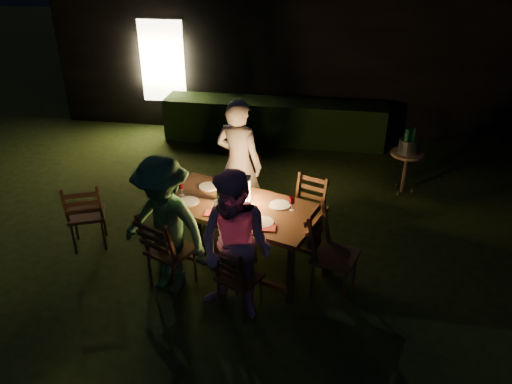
% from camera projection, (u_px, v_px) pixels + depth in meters
% --- Properties ---
extents(garden_envelope, '(40.00, 40.00, 3.20)m').
position_uv_depth(garden_envelope, '(310.00, 35.00, 11.08)').
color(garden_envelope, black).
rests_on(garden_envelope, ground).
extents(dining_table, '(2.15, 1.54, 0.81)m').
position_uv_depth(dining_table, '(238.00, 211.00, 5.94)').
color(dining_table, '#452B17').
rests_on(dining_table, ground).
extents(chair_near_left, '(0.62, 0.64, 1.03)m').
position_uv_depth(chair_near_left, '(171.00, 262.00, 5.73)').
color(chair_near_left, '#452B17').
rests_on(chair_near_left, ground).
extents(chair_near_right, '(0.56, 0.57, 0.92)m').
position_uv_depth(chair_near_right, '(239.00, 288.00, 5.37)').
color(chair_near_right, '#452B17').
rests_on(chair_near_right, ground).
extents(chair_far_left, '(0.57, 0.59, 1.04)m').
position_uv_depth(chair_far_left, '(238.00, 204.00, 6.93)').
color(chair_far_left, '#452B17').
rests_on(chair_far_left, ground).
extents(chair_far_right, '(0.55, 0.57, 0.94)m').
position_uv_depth(chair_far_right, '(304.00, 224.00, 6.52)').
color(chair_far_right, '#452B17').
rests_on(chair_far_right, ground).
extents(chair_end, '(0.63, 0.60, 1.06)m').
position_uv_depth(chair_end, '(333.00, 268.00, 5.63)').
color(chair_end, '#452B17').
rests_on(chair_end, ground).
extents(chair_spare, '(0.60, 0.62, 1.01)m').
position_uv_depth(chair_spare, '(88.00, 225.00, 6.45)').
color(chair_spare, '#452B17').
rests_on(chair_spare, ground).
extents(person_house_side, '(0.76, 0.62, 1.81)m').
position_uv_depth(person_house_side, '(239.00, 164.00, 6.69)').
color(person_house_side, '#BFADA3').
rests_on(person_house_side, ground).
extents(person_opp_right, '(0.98, 0.87, 1.68)m').
position_uv_depth(person_opp_right, '(236.00, 248.00, 5.07)').
color(person_opp_right, '#E09ACB').
rests_on(person_opp_right, ground).
extents(person_opp_left, '(1.21, 0.93, 1.65)m').
position_uv_depth(person_opp_left, '(164.00, 226.00, 5.45)').
color(person_opp_left, '#356B41').
rests_on(person_opp_left, ground).
extents(lantern, '(0.16, 0.16, 0.35)m').
position_uv_depth(lantern, '(243.00, 192.00, 5.85)').
color(lantern, white).
rests_on(lantern, dining_table).
extents(plate_far_left, '(0.25, 0.25, 0.01)m').
position_uv_depth(plate_far_left, '(209.00, 186.00, 6.30)').
color(plate_far_left, white).
rests_on(plate_far_left, dining_table).
extents(plate_near_left, '(0.25, 0.25, 0.01)m').
position_uv_depth(plate_near_left, '(189.00, 201.00, 5.96)').
color(plate_near_left, white).
rests_on(plate_near_left, dining_table).
extents(plate_far_right, '(0.25, 0.25, 0.01)m').
position_uv_depth(plate_far_right, '(280.00, 205.00, 5.89)').
color(plate_far_right, white).
rests_on(plate_far_right, dining_table).
extents(plate_near_right, '(0.25, 0.25, 0.01)m').
position_uv_depth(plate_near_right, '(263.00, 222.00, 5.54)').
color(plate_near_right, white).
rests_on(plate_near_right, dining_table).
extents(wineglass_a, '(0.06, 0.06, 0.18)m').
position_uv_depth(wineglass_a, '(228.00, 183.00, 6.21)').
color(wineglass_a, '#59070F').
rests_on(wineglass_a, dining_table).
extents(wineglass_b, '(0.06, 0.06, 0.18)m').
position_uv_depth(wineglass_b, '(181.00, 189.00, 6.07)').
color(wineglass_b, '#59070F').
rests_on(wineglass_b, dining_table).
extents(wineglass_c, '(0.06, 0.06, 0.18)m').
position_uv_depth(wineglass_c, '(248.00, 215.00, 5.52)').
color(wineglass_c, '#59070F').
rests_on(wineglass_c, dining_table).
extents(wineglass_d, '(0.06, 0.06, 0.18)m').
position_uv_depth(wineglass_d, '(292.00, 204.00, 5.75)').
color(wineglass_d, '#59070F').
rests_on(wineglass_d, dining_table).
extents(wineglass_e, '(0.06, 0.06, 0.18)m').
position_uv_depth(wineglass_e, '(217.00, 207.00, 5.67)').
color(wineglass_e, silver).
rests_on(wineglass_e, dining_table).
extents(bottle_table, '(0.07, 0.07, 0.28)m').
position_uv_depth(bottle_table, '(219.00, 190.00, 5.94)').
color(bottle_table, '#0F471E').
rests_on(bottle_table, dining_table).
extents(napkin_left, '(0.18, 0.14, 0.01)m').
position_uv_depth(napkin_left, '(212.00, 213.00, 5.72)').
color(napkin_left, red).
rests_on(napkin_left, dining_table).
extents(napkin_right, '(0.18, 0.14, 0.01)m').
position_uv_depth(napkin_right, '(267.00, 228.00, 5.44)').
color(napkin_right, red).
rests_on(napkin_right, dining_table).
extents(phone, '(0.14, 0.07, 0.01)m').
position_uv_depth(phone, '(180.00, 203.00, 5.93)').
color(phone, black).
rests_on(phone, dining_table).
extents(side_table, '(0.50, 0.50, 0.67)m').
position_uv_depth(side_table, '(407.00, 157.00, 7.64)').
color(side_table, olive).
rests_on(side_table, ground).
extents(ice_bucket, '(0.30, 0.30, 0.22)m').
position_uv_depth(ice_bucket, '(409.00, 146.00, 7.55)').
color(ice_bucket, '#A5A8AD').
rests_on(ice_bucket, side_table).
extents(bottle_bucket_a, '(0.07, 0.07, 0.32)m').
position_uv_depth(bottle_bucket_a, '(406.00, 144.00, 7.50)').
color(bottle_bucket_a, '#0F471E').
rests_on(bottle_bucket_a, side_table).
extents(bottle_bucket_b, '(0.07, 0.07, 0.32)m').
position_uv_depth(bottle_bucket_b, '(412.00, 142.00, 7.56)').
color(bottle_bucket_b, '#0F471E').
rests_on(bottle_bucket_b, side_table).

